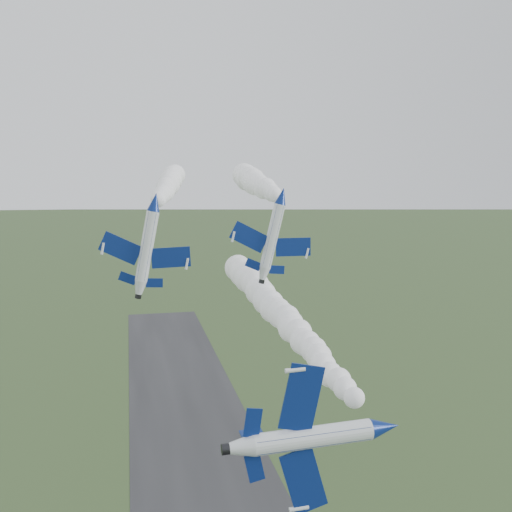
{
  "coord_description": "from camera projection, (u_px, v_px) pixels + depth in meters",
  "views": [
    {
      "loc": [
        -11.0,
        -48.02,
        48.06
      ],
      "look_at": [
        3.75,
        17.8,
        39.26
      ],
      "focal_mm": 40.0,
      "sensor_mm": 36.0,
      "label": 1
    }
  ],
  "objects": [
    {
      "name": "runway",
      "position": [
        213.0,
        510.0,
        84.09
      ],
      "size": [
        24.0,
        260.0,
        0.04
      ],
      "primitive_type": "cube",
      "color": "#29292B",
      "rests_on": "ground"
    },
    {
      "name": "jet_pair_right",
      "position": [
        282.0,
        196.0,
        70.49
      ],
      "size": [
        10.1,
        12.35,
        3.63
      ],
      "rotation": [
        0.0,
        0.23,
        -0.1
      ],
      "color": "white"
    },
    {
      "name": "smoke_trail_jet_lead",
      "position": [
        276.0,
        309.0,
        75.1
      ],
      "size": [
        4.79,
        60.93,
        4.75
      ],
      "primitive_type": null,
      "rotation": [
        0.0,
        0.0,
        -0.0
      ],
      "color": "white"
    },
    {
      "name": "jet_lead",
      "position": [
        386.0,
        428.0,
        42.23
      ],
      "size": [
        3.34,
        13.41,
        11.11
      ],
      "rotation": [
        0.0,
        1.53,
        -0.0
      ],
      "color": "white"
    },
    {
      "name": "jet_pair_left",
      "position": [
        155.0,
        202.0,
        67.96
      ],
      "size": [
        10.84,
        13.09,
        3.67
      ],
      "rotation": [
        0.0,
        0.19,
        -0.13
      ],
      "color": "white"
    },
    {
      "name": "smoke_trail_jet_pair_left",
      "position": [
        169.0,
        184.0,
        104.89
      ],
      "size": [
        13.86,
        68.7,
        4.88
      ],
      "primitive_type": null,
      "rotation": [
        0.0,
        0.0,
        -0.13
      ],
      "color": "white"
    },
    {
      "name": "smoke_trail_jet_pair_right",
      "position": [
        256.0,
        183.0,
        101.15
      ],
      "size": [
        10.59,
        56.98,
        5.15
      ],
      "primitive_type": null,
      "rotation": [
        0.0,
        0.0,
        -0.1
      ],
      "color": "white"
    }
  ]
}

